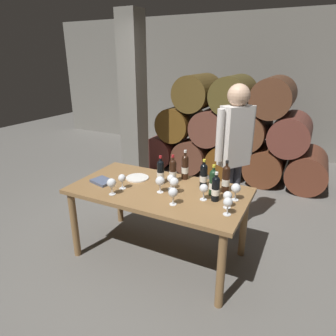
# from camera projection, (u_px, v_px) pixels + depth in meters

# --- Properties ---
(ground_plane) EXTENTS (14.00, 14.00, 0.00)m
(ground_plane) POSITION_uv_depth(u_px,v_px,m) (160.00, 254.00, 3.15)
(ground_plane) COLOR #66635E
(cellar_back_wall) EXTENTS (10.00, 0.24, 2.80)m
(cellar_back_wall) POSITION_uv_depth(u_px,v_px,m) (254.00, 86.00, 6.17)
(cellar_back_wall) COLOR slate
(cellar_back_wall) RESTS_ON ground_plane
(barrel_stack) EXTENTS (3.12, 0.90, 1.69)m
(barrel_stack) POSITION_uv_depth(u_px,v_px,m) (231.00, 132.00, 5.06)
(barrel_stack) COLOR brown
(barrel_stack) RESTS_ON ground_plane
(stone_pillar) EXTENTS (0.32, 0.32, 2.60)m
(stone_pillar) POSITION_uv_depth(u_px,v_px,m) (133.00, 103.00, 4.57)
(stone_pillar) COLOR slate
(stone_pillar) RESTS_ON ground_plane
(dining_table) EXTENTS (1.70, 0.90, 0.76)m
(dining_table) POSITION_uv_depth(u_px,v_px,m) (159.00, 197.00, 2.91)
(dining_table) COLOR olive
(dining_table) RESTS_ON ground_plane
(wine_bottle_0) EXTENTS (0.07, 0.07, 0.29)m
(wine_bottle_0) POSITION_uv_depth(u_px,v_px,m) (173.00, 171.00, 2.99)
(wine_bottle_0) COLOR black
(wine_bottle_0) RESTS_ON dining_table
(wine_bottle_1) EXTENTS (0.07, 0.07, 0.31)m
(wine_bottle_1) POSITION_uv_depth(u_px,v_px,m) (185.00, 167.00, 3.08)
(wine_bottle_1) COLOR black
(wine_bottle_1) RESTS_ON dining_table
(wine_bottle_2) EXTENTS (0.07, 0.07, 0.27)m
(wine_bottle_2) POSITION_uv_depth(u_px,v_px,m) (216.00, 188.00, 2.61)
(wine_bottle_2) COLOR black
(wine_bottle_2) RESTS_ON dining_table
(wine_bottle_3) EXTENTS (0.07, 0.07, 0.29)m
(wine_bottle_3) POSITION_uv_depth(u_px,v_px,m) (204.00, 175.00, 2.88)
(wine_bottle_3) COLOR black
(wine_bottle_3) RESTS_ON dining_table
(wine_bottle_4) EXTENTS (0.07, 0.07, 0.29)m
(wine_bottle_4) POSITION_uv_depth(u_px,v_px,m) (161.00, 172.00, 2.97)
(wine_bottle_4) COLOR black
(wine_bottle_4) RESTS_ON dining_table
(wine_bottle_5) EXTENTS (0.07, 0.07, 0.32)m
(wine_bottle_5) POSITION_uv_depth(u_px,v_px,m) (226.00, 179.00, 2.77)
(wine_bottle_5) COLOR black
(wine_bottle_5) RESTS_ON dining_table
(wine_bottle_6) EXTENTS (0.07, 0.07, 0.30)m
(wine_bottle_6) POSITION_uv_depth(u_px,v_px,m) (213.00, 182.00, 2.71)
(wine_bottle_6) COLOR #19381E
(wine_bottle_6) RESTS_ON dining_table
(wine_glass_0) EXTENTS (0.09, 0.09, 0.16)m
(wine_glass_0) POSITION_uv_depth(u_px,v_px,m) (236.00, 189.00, 2.62)
(wine_glass_0) COLOR white
(wine_glass_0) RESTS_ON dining_table
(wine_glass_1) EXTENTS (0.09, 0.09, 0.16)m
(wine_glass_1) POSITION_uv_depth(u_px,v_px,m) (174.00, 182.00, 2.75)
(wine_glass_1) COLOR white
(wine_glass_1) RESTS_ON dining_table
(wine_glass_2) EXTENTS (0.08, 0.08, 0.15)m
(wine_glass_2) POSITION_uv_depth(u_px,v_px,m) (204.00, 189.00, 2.62)
(wine_glass_2) COLOR white
(wine_glass_2) RESTS_ON dining_table
(wine_glass_3) EXTENTS (0.08, 0.08, 0.16)m
(wine_glass_3) POSITION_uv_depth(u_px,v_px,m) (173.00, 193.00, 2.54)
(wine_glass_3) COLOR white
(wine_glass_3) RESTS_ON dining_table
(wine_glass_4) EXTENTS (0.09, 0.09, 0.16)m
(wine_glass_4) POSITION_uv_depth(u_px,v_px,m) (160.00, 181.00, 2.77)
(wine_glass_4) COLOR white
(wine_glass_4) RESTS_ON dining_table
(wine_glass_5) EXTENTS (0.08, 0.08, 0.15)m
(wine_glass_5) POSITION_uv_depth(u_px,v_px,m) (228.00, 203.00, 2.37)
(wine_glass_5) COLOR white
(wine_glass_5) RESTS_ON dining_table
(wine_glass_6) EXTENTS (0.07, 0.07, 0.15)m
(wine_glass_6) POSITION_uv_depth(u_px,v_px,m) (122.00, 179.00, 2.85)
(wine_glass_6) COLOR white
(wine_glass_6) RESTS_ON dining_table
(wine_glass_7) EXTENTS (0.08, 0.08, 0.15)m
(wine_glass_7) POSITION_uv_depth(u_px,v_px,m) (171.00, 179.00, 2.84)
(wine_glass_7) COLOR white
(wine_glass_7) RESTS_ON dining_table
(wine_glass_8) EXTENTS (0.08, 0.08, 0.15)m
(wine_glass_8) POSITION_uv_depth(u_px,v_px,m) (228.00, 196.00, 2.49)
(wine_glass_8) COLOR white
(wine_glass_8) RESTS_ON dining_table
(wine_glass_9) EXTENTS (0.09, 0.09, 0.16)m
(wine_glass_9) POSITION_uv_depth(u_px,v_px,m) (112.00, 183.00, 2.73)
(wine_glass_9) COLOR white
(wine_glass_9) RESTS_ON dining_table
(tasting_notebook) EXTENTS (0.25, 0.21, 0.03)m
(tasting_notebook) POSITION_uv_depth(u_px,v_px,m) (102.00, 181.00, 3.02)
(tasting_notebook) COLOR #4C5670
(tasting_notebook) RESTS_ON dining_table
(serving_plate) EXTENTS (0.24, 0.24, 0.01)m
(serving_plate) POSITION_uv_depth(u_px,v_px,m) (137.00, 178.00, 3.12)
(serving_plate) COLOR white
(serving_plate) RESTS_ON dining_table
(sommelier_presenting) EXTENTS (0.33, 0.42, 1.72)m
(sommelier_presenting) POSITION_uv_depth(u_px,v_px,m) (234.00, 148.00, 3.19)
(sommelier_presenting) COLOR #383842
(sommelier_presenting) RESTS_ON ground_plane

